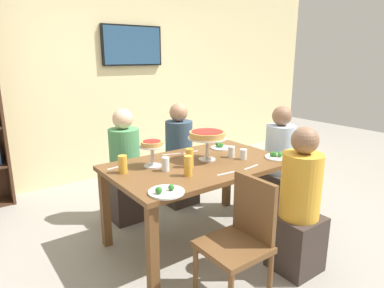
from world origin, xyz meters
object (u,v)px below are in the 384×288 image
object	(u,v)px
cutlery_fork_far	(251,167)
cutlery_spare_fork	(116,167)
diner_far_left	(126,173)
salad_plate_spare	(278,156)
personal_pizza_stand	(152,148)
water_glass_clear_near	(231,152)
television	(132,46)
water_glass_clear_far	(166,164)
beer_glass_amber_tall	(188,166)
beer_glass_amber_short	(190,158)
chair_near_left	(241,236)
cutlery_fork_near	(171,154)
beer_glass_amber_spare	(123,164)
diner_near_right	(299,211)
diner_far_right	(179,161)
salad_plate_far_diner	(220,147)
cutlery_knife_far	(191,152)
diner_head_east	(278,168)
deep_dish_pizza_stand	(207,136)
water_glass_clear_spare	(243,154)
salad_plate_near_diner	(166,191)
cutlery_knife_near	(227,173)
dining_table	(199,173)

from	to	relation	value
cutlery_fork_far	cutlery_spare_fork	bearing A→B (deg)	136.18
diner_far_left	salad_plate_spare	size ratio (longest dim) A/B	4.65
personal_pizza_stand	water_glass_clear_near	xyz separation A→B (m)	(0.71, -0.19, -0.11)
television	water_glass_clear_far	bearing A→B (deg)	-110.83
beer_glass_amber_tall	beer_glass_amber_short	bearing A→B (deg)	51.16
chair_near_left	television	bearing A→B (deg)	-13.77
beer_glass_amber_short	water_glass_clear_near	distance (m)	0.47
chair_near_left	cutlery_fork_near	size ratio (longest dim) A/B	4.83
beer_glass_amber_tall	beer_glass_amber_spare	distance (m)	0.52
water_glass_clear_far	cutlery_spare_fork	size ratio (longest dim) A/B	0.64
diner_near_right	diner_far_right	distance (m)	1.58
chair_near_left	salad_plate_far_diner	distance (m)	1.29
cutlery_fork_near	diner_far_left	bearing A→B (deg)	-41.19
water_glass_clear_near	cutlery_fork_far	bearing A→B (deg)	-101.29
cutlery_fork_far	cutlery_knife_far	world-z (taller)	same
water_glass_clear_near	cutlery_fork_near	xyz separation A→B (m)	(-0.39, 0.40, -0.05)
beer_glass_amber_short	diner_head_east	bearing A→B (deg)	1.17
deep_dish_pizza_stand	cutlery_knife_far	size ratio (longest dim) A/B	1.91
beer_glass_amber_spare	diner_far_left	bearing A→B (deg)	64.14
water_glass_clear_spare	cutlery_fork_far	world-z (taller)	water_glass_clear_spare
salad_plate_far_diner	cutlery_fork_near	world-z (taller)	salad_plate_far_diner
salad_plate_far_diner	water_glass_clear_far	bearing A→B (deg)	-162.10
cutlery_spare_fork	diner_near_right	bearing A→B (deg)	121.45
salad_plate_near_diner	cutlery_knife_near	distance (m)	0.60
salad_plate_far_diner	beer_glass_amber_short	world-z (taller)	beer_glass_amber_short
water_glass_clear_spare	diner_far_left	bearing A→B (deg)	128.30
diner_near_right	salad_plate_far_diner	size ratio (longest dim) A/B	5.69
dining_table	personal_pizza_stand	world-z (taller)	personal_pizza_stand
deep_dish_pizza_stand	cutlery_spare_fork	world-z (taller)	deep_dish_pizza_stand
diner_near_right	water_glass_clear_far	world-z (taller)	diner_near_right
diner_near_right	beer_glass_amber_tall	distance (m)	0.91
water_glass_clear_near	cutlery_knife_near	bearing A→B (deg)	-137.14
diner_far_left	water_glass_clear_spare	distance (m)	1.21
cutlery_fork_near	cutlery_spare_fork	size ratio (longest dim) A/B	1.00
diner_head_east	beer_glass_amber_short	size ratio (longest dim) A/B	7.23
diner_head_east	cutlery_knife_near	world-z (taller)	diner_head_east
beer_glass_amber_tall	beer_glass_amber_short	size ratio (longest dim) A/B	1.02
beer_glass_amber_tall	cutlery_fork_far	world-z (taller)	beer_glass_amber_tall
chair_near_left	cutlery_knife_far	bearing A→B (deg)	-19.27
chair_near_left	water_glass_clear_far	bearing A→B (deg)	6.86
chair_near_left	cutlery_knife_far	xyz separation A→B (m)	(0.38, 1.10, 0.26)
salad_plate_spare	water_glass_clear_near	distance (m)	0.43
dining_table	television	distance (m)	2.43
dining_table	television	bearing A→B (deg)	77.59
diner_near_right	personal_pizza_stand	bearing A→B (deg)	37.59
diner_head_east	chair_near_left	xyz separation A→B (m)	(-1.29, -0.77, -0.01)
deep_dish_pizza_stand	water_glass_clear_near	distance (m)	0.29
diner_head_east	beer_glass_amber_short	distance (m)	1.22
diner_near_right	cutlery_spare_fork	bearing A→B (deg)	41.88
salad_plate_spare	water_glass_clear_spare	size ratio (longest dim) A/B	2.69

